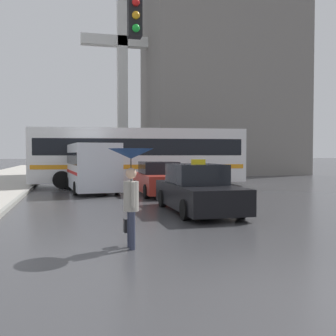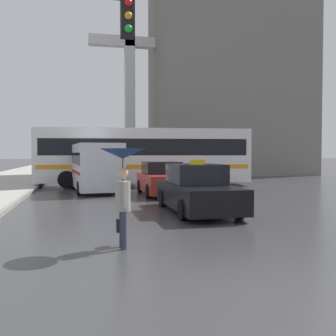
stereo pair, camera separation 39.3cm
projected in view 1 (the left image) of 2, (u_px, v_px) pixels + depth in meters
ground_plane at (306, 302)px, 5.00m from camera, size 300.00×300.00×0.00m
taxi at (198, 190)px, 12.77m from camera, size 1.91×4.67×1.71m
sedan_red at (159, 180)px, 18.10m from camera, size 1.91×4.31×1.52m
ambulance_van at (91, 165)px, 19.72m from camera, size 2.55×5.77×2.37m
city_bus at (139, 154)px, 23.08m from camera, size 12.44×3.59×3.34m
pedestrian_with_umbrella at (131, 172)px, 7.78m from camera, size 0.90×0.90×1.99m
traffic_light at (19, 55)px, 7.61m from camera, size 4.19×0.38×5.41m
monument_cross at (122, 70)px, 35.72m from camera, size 7.38×0.90×16.77m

